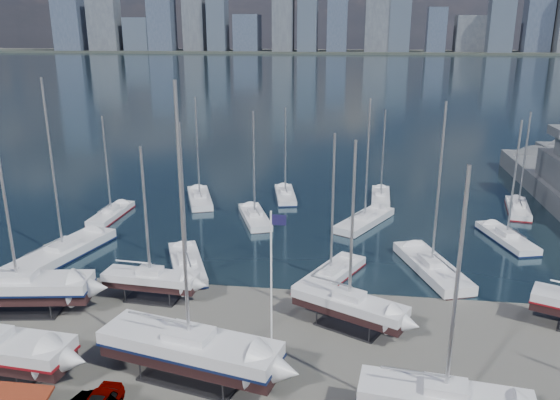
# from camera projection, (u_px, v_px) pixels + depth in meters

# --- Properties ---
(ground) EXTENTS (1400.00, 1400.00, 0.00)m
(ground) POSITION_uv_depth(u_px,v_px,m) (287.00, 353.00, 38.72)
(ground) COLOR #605E59
(ground) RESTS_ON ground
(water) EXTENTS (1400.00, 600.00, 0.40)m
(water) POSITION_uv_depth(u_px,v_px,m) (348.00, 69.00, 332.38)
(water) COLOR #172936
(water) RESTS_ON ground
(far_shore) EXTENTS (1400.00, 80.00, 2.20)m
(far_shore) POSITION_uv_depth(u_px,v_px,m) (351.00, 52.00, 578.26)
(far_shore) COLOR #2D332D
(far_shore) RESTS_ON ground
(skyline) EXTENTS (639.14, 43.80, 107.69)m
(skyline) POSITION_uv_depth(u_px,v_px,m) (345.00, 14.00, 562.12)
(skyline) COLOR #475166
(skyline) RESTS_ON far_shore
(sailboat_cradle_0) EXTENTS (11.86, 4.95, 18.40)m
(sailboat_cradle_0) POSITION_uv_depth(u_px,v_px,m) (19.00, 288.00, 43.77)
(sailboat_cradle_0) COLOR #2D2D33
(sailboat_cradle_0) RESTS_ON ground
(sailboat_cradle_2) EXTENTS (8.17, 2.88, 13.31)m
(sailboat_cradle_2) POSITION_uv_depth(u_px,v_px,m) (151.00, 279.00, 45.87)
(sailboat_cradle_2) COLOR #2D2D33
(sailboat_cradle_2) RESTS_ON ground
(sailboat_cradle_3) EXTENTS (12.57, 6.09, 19.31)m
(sailboat_cradle_3) POSITION_uv_depth(u_px,v_px,m) (190.00, 349.00, 35.24)
(sailboat_cradle_3) COLOR #2D2D33
(sailboat_cradle_3) RESTS_ON ground
(sailboat_cradle_4) EXTENTS (9.10, 6.28, 14.69)m
(sailboat_cradle_4) POSITION_uv_depth(u_px,v_px,m) (349.00, 305.00, 41.42)
(sailboat_cradle_4) COLOR #2D2D33
(sailboat_cradle_4) RESTS_ON ground
(sailboat_moored_0) EXTENTS (6.42, 12.99, 18.70)m
(sailboat_moored_0) POSITION_uv_depth(u_px,v_px,m) (64.00, 254.00, 55.15)
(sailboat_moored_0) COLOR black
(sailboat_moored_0) RESTS_ON water
(sailboat_moored_1) EXTENTS (2.66, 8.78, 13.03)m
(sailboat_moored_1) POSITION_uv_depth(u_px,v_px,m) (111.00, 215.00, 67.14)
(sailboat_moored_1) COLOR black
(sailboat_moored_1) RESTS_ON water
(sailboat_moored_2) EXTENTS (5.85, 10.01, 14.60)m
(sailboat_moored_2) POSITION_uv_depth(u_px,v_px,m) (200.00, 199.00, 73.15)
(sailboat_moored_2) COLOR black
(sailboat_moored_2) RESTS_ON water
(sailboat_moored_3) EXTENTS (6.42, 10.23, 14.84)m
(sailboat_moored_3) POSITION_uv_depth(u_px,v_px,m) (187.00, 266.00, 52.48)
(sailboat_moored_3) COLOR black
(sailboat_moored_3) RESTS_ON water
(sailboat_moored_4) EXTENTS (5.59, 9.48, 13.83)m
(sailboat_moored_4) POSITION_uv_depth(u_px,v_px,m) (255.00, 218.00, 65.79)
(sailboat_moored_4) COLOR black
(sailboat_moored_4) RESTS_ON water
(sailboat_moored_5) EXTENTS (4.10, 8.99, 12.98)m
(sailboat_moored_5) POSITION_uv_depth(u_px,v_px,m) (285.00, 196.00, 74.80)
(sailboat_moored_5) COLOR black
(sailboat_moored_5) RESTS_ON water
(sailboat_moored_6) EXTENTS (6.59, 9.73, 14.25)m
(sailboat_moored_6) POSITION_uv_depth(u_px,v_px,m) (331.00, 276.00, 50.18)
(sailboat_moored_6) COLOR black
(sailboat_moored_6) RESTS_ON water
(sailboat_moored_7) EXTENTS (7.38, 10.40, 15.50)m
(sailboat_moored_7) POSITION_uv_depth(u_px,v_px,m) (365.00, 222.00, 64.50)
(sailboat_moored_7) COLOR black
(sailboat_moored_7) RESTS_ON water
(sailboat_moored_8) EXTENTS (2.76, 8.63, 12.76)m
(sailboat_moored_8) POSITION_uv_depth(u_px,v_px,m) (381.00, 197.00, 74.14)
(sailboat_moored_8) COLOR black
(sailboat_moored_8) RESTS_ON water
(sailboat_moored_9) EXTENTS (6.56, 11.59, 16.88)m
(sailboat_moored_9) POSITION_uv_depth(u_px,v_px,m) (431.00, 269.00, 51.65)
(sailboat_moored_9) COLOR black
(sailboat_moored_9) RESTS_ON water
(sailboat_moored_10) EXTENTS (5.04, 9.65, 13.89)m
(sailboat_moored_10) POSITION_uv_depth(u_px,v_px,m) (506.00, 239.00, 59.19)
(sailboat_moored_10) COLOR black
(sailboat_moored_10) RESTS_ON water
(sailboat_moored_11) EXTENTS (3.98, 9.14, 13.23)m
(sailboat_moored_11) POSITION_uv_depth(u_px,v_px,m) (518.00, 209.00, 69.08)
(sailboat_moored_11) COLOR black
(sailboat_moored_11) RESTS_ON water
(flagpole) EXTENTS (1.01, 0.12, 11.37)m
(flagpole) POSITION_uv_depth(u_px,v_px,m) (272.00, 283.00, 34.76)
(flagpole) COLOR white
(flagpole) RESTS_ON ground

